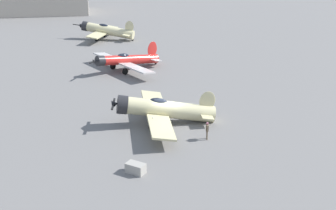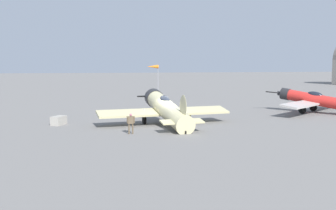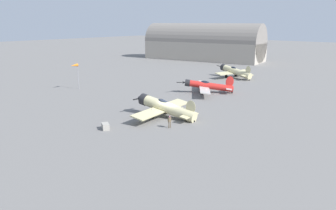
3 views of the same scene
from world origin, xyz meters
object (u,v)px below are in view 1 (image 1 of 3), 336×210
(airplane_far_line, at_px, (106,30))
(fuel_drum, at_px, (130,108))
(airplane_foreground, at_px, (163,109))
(equipment_crate, at_px, (136,168))
(airplane_mid_apron, at_px, (126,60))
(ground_crew_mechanic, at_px, (207,129))

(airplane_far_line, xyz_separation_m, fuel_drum, (-33.73, -5.79, -1.15))
(airplane_foreground, relative_size, equipment_crate, 7.36)
(fuel_drum, bearing_deg, airplane_mid_apron, 4.97)
(airplane_foreground, xyz_separation_m, airplane_far_line, (36.55, 8.94, 0.17))
(ground_crew_mechanic, bearing_deg, equipment_crate, -131.83)
(airplane_mid_apron, bearing_deg, ground_crew_mechanic, 75.34)
(airplane_mid_apron, relative_size, ground_crew_mechanic, 7.04)
(equipment_crate, xyz_separation_m, fuel_drum, (11.95, 1.02, 0.05))
(airplane_mid_apron, relative_size, airplane_far_line, 1.03)
(airplane_far_line, height_order, fuel_drum, airplane_far_line)
(ground_crew_mechanic, relative_size, fuel_drum, 1.84)
(airplane_foreground, height_order, airplane_mid_apron, airplane_mid_apron)
(airplane_far_line, bearing_deg, airplane_mid_apron, 118.51)
(ground_crew_mechanic, bearing_deg, airplane_far_line, 112.05)
(ground_crew_mechanic, height_order, fuel_drum, ground_crew_mechanic)
(equipment_crate, bearing_deg, airplane_mid_apron, 4.92)
(airplane_far_line, height_order, equipment_crate, airplane_far_line)
(airplane_mid_apron, bearing_deg, fuel_drum, 59.22)
(airplane_foreground, xyz_separation_m, ground_crew_mechanic, (-3.54, -3.73, -0.45))
(airplane_foreground, height_order, airplane_far_line, airplane_far_line)
(airplane_mid_apron, xyz_separation_m, ground_crew_mechanic, (-21.18, -8.17, -0.44))
(airplane_foreground, bearing_deg, ground_crew_mechanic, 130.65)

